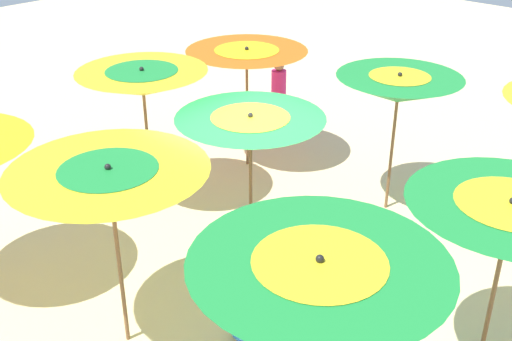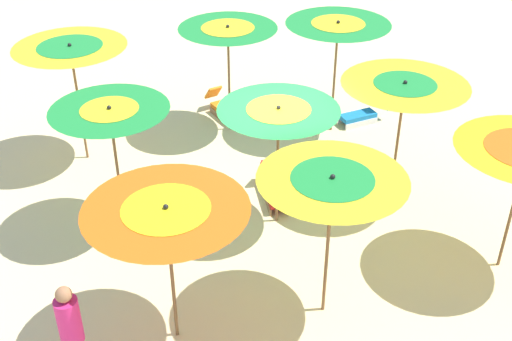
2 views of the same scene
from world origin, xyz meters
name	(u,v)px [view 1 (image 1 of 2)]	position (x,y,z in m)	size (l,w,h in m)	color
ground	(268,268)	(0.00, 0.00, -0.02)	(37.06, 37.06, 0.04)	beige
beach_umbrella_1	(398,89)	(-2.61, 0.31, 2.09)	(1.93, 1.93, 2.35)	brown
beach_umbrella_2	(247,59)	(-2.21, -2.51, 2.05)	(2.15, 2.15, 2.28)	brown
beach_umbrella_3	(510,217)	(0.07, 3.19, 2.19)	(2.04, 2.04, 2.40)	brown
beach_umbrella_4	(250,129)	(0.00, -0.33, 2.06)	(2.00, 2.00, 2.29)	brown
beach_umbrella_5	(143,83)	(-0.02, -2.63, 2.15)	(2.03, 2.03, 2.40)	brown
beach_umbrella_6	(319,277)	(2.20, 2.51, 2.29)	(2.15, 2.15, 2.51)	brown
beach_umbrella_7	(110,182)	(2.27, -0.25, 2.18)	(2.18, 2.18, 2.40)	brown
lounger_2	(279,271)	(0.18, 0.36, 0.20)	(0.51, 1.29, 0.59)	olive
beachgoer_0	(279,98)	(-3.58, -2.94, 0.85)	(0.30, 0.30, 1.63)	#A3704C
beach_ball	(244,328)	(1.31, 0.79, 0.17)	(0.33, 0.33, 0.33)	#337FE5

